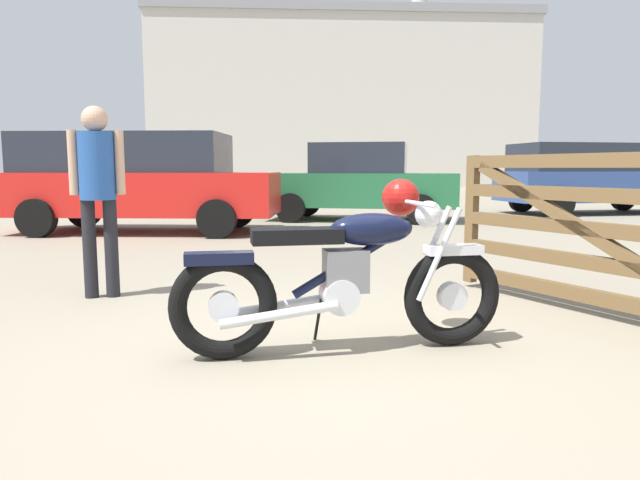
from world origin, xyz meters
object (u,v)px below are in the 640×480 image
at_px(dark_sedan_left, 136,179).
at_px(red_hatchback_near, 590,176).
at_px(timber_gate, 618,227).
at_px(white_estate_far, 358,182).
at_px(vintage_motorcycle, 349,273).
at_px(bystander, 96,181).

xyz_separation_m(dark_sedan_left, red_hatchback_near, (10.06, 4.24, 0.00)).
bearing_deg(red_hatchback_near, timber_gate, -124.35).
bearing_deg(white_estate_far, timber_gate, 109.00).
bearing_deg(timber_gate, red_hatchback_near, -54.57).
bearing_deg(dark_sedan_left, red_hatchback_near, 25.39).
bearing_deg(vintage_motorcycle, bystander, 133.45).
bearing_deg(dark_sedan_left, white_estate_far, 32.96).
bearing_deg(bystander, white_estate_far, -32.16).
xyz_separation_m(bystander, dark_sedan_left, (-1.32, 5.26, -0.08)).
xyz_separation_m(timber_gate, white_estate_far, (-1.33, 8.49, 0.13)).
xyz_separation_m(vintage_motorcycle, bystander, (-2.11, 1.50, 0.53)).
bearing_deg(timber_gate, vintage_motorcycle, 78.32).
distance_m(vintage_motorcycle, red_hatchback_near, 12.85).
relative_size(dark_sedan_left, white_estate_far, 1.08).
distance_m(timber_gate, bystander, 4.21).
relative_size(vintage_motorcycle, dark_sedan_left, 0.43).
xyz_separation_m(vintage_motorcycle, timber_gate, (2.00, 0.68, 0.21)).
bearing_deg(vintage_motorcycle, red_hatchback_near, 47.82).
xyz_separation_m(bystander, red_hatchback_near, (8.74, 9.50, -0.08)).
xyz_separation_m(timber_gate, bystander, (-4.11, 0.82, 0.32)).
height_order(vintage_motorcycle, white_estate_far, white_estate_far).
bearing_deg(vintage_motorcycle, timber_gate, 7.65).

